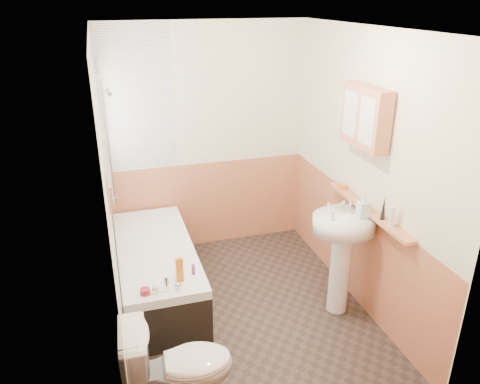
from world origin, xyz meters
The scene contains 26 objects.
floor centered at (0.00, 0.00, 0.00)m, with size 2.80×2.80×0.00m, color #2B221E.
ceiling centered at (0.00, 0.00, 2.50)m, with size 2.80×2.80×0.00m, color white.
wall_back centered at (0.00, 1.41, 1.25)m, with size 2.20×0.02×2.50m, color beige.
wall_front centered at (0.00, -1.41, 1.25)m, with size 2.20×0.02×2.50m, color beige.
wall_left centered at (-1.11, 0.00, 1.25)m, with size 0.02×2.80×2.50m, color beige.
wall_right centered at (1.11, 0.00, 1.25)m, with size 0.02×2.80×2.50m, color beige.
wainscot_right centered at (1.09, 0.00, 0.50)m, with size 0.01×2.80×1.00m, color #D07D55.
wainscot_front centered at (0.00, -1.39, 0.50)m, with size 2.20×0.01×1.00m, color #D07D55.
wainscot_back centered at (0.00, 1.39, 0.50)m, with size 2.20×0.01×1.00m, color #D07D55.
tile_cladding_left centered at (-1.09, 0.00, 1.25)m, with size 0.01×2.80×2.50m, color white.
tile_return_back centered at (-0.73, 1.39, 1.75)m, with size 0.75×0.01×1.50m, color white.
window centered at (-1.06, 0.95, 1.65)m, with size 0.03×0.79×0.99m.
bathtub centered at (-0.73, 0.51, 0.28)m, with size 0.70×1.70×0.67m.
shower_riser centered at (-1.04, 0.41, 1.74)m, with size 0.10×0.08×1.15m.
toilet centered at (-0.76, -0.93, 0.37)m, with size 0.42×0.76×0.74m, color white.
sink centered at (0.84, -0.20, 0.69)m, with size 0.57×0.46×1.09m.
pine_shelf centered at (1.04, -0.23, 1.01)m, with size 0.10×1.25×0.03m, color #D07D55.
medicine_cabinet centered at (1.01, -0.08, 1.79)m, with size 0.14×0.56×0.50m.
foam_can centered at (1.04, -0.57, 1.11)m, with size 0.05×0.05×0.17m, color silver.
green_bottle centered at (1.04, -0.45, 1.12)m, with size 0.04×0.04×0.20m, color black.
black_jar centered at (1.04, 0.23, 1.05)m, with size 0.07×0.07×0.05m, color orange.
soap_bottle centered at (0.97, -0.28, 1.02)m, with size 0.09×0.21×0.10m, color silver.
clear_bottle centered at (0.69, -0.26, 1.02)m, with size 0.03×0.03×0.09m, color silver.
blue_gel centered at (-0.60, -0.13, 0.64)m, with size 0.06×0.04×0.22m, color orange.
cream_jar centered at (-0.90, -0.23, 0.56)m, with size 0.08×0.08×0.05m, color maroon.
orange_bottle centered at (-0.47, -0.05, 0.58)m, with size 0.03×0.03×0.09m, color purple.
Camera 1 is at (-1.07, -3.42, 2.73)m, focal length 35.00 mm.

